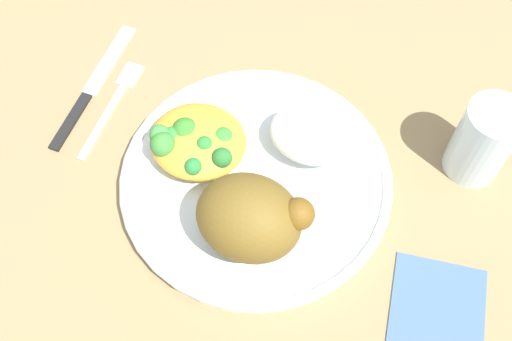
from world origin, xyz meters
TOP-DOWN VIEW (x-y plane):
  - ground_plane at (0.00, 0.00)m, footprint 2.00×2.00m
  - plate at (0.00, 0.00)m, footprint 0.29×0.29m
  - roasted_chicken at (0.02, -0.07)m, footprint 0.11×0.08m
  - rice_pile at (0.04, 0.06)m, footprint 0.09×0.07m
  - mac_cheese_with_broccoli at (-0.07, 0.01)m, footprint 0.10×0.09m
  - fork at (-0.19, 0.04)m, footprint 0.02×0.14m
  - knife at (-0.23, 0.04)m, footprint 0.02×0.19m
  - water_glass at (0.21, 0.11)m, footprint 0.06×0.06m
  - napkin at (0.21, -0.08)m, footprint 0.11×0.15m

SIDE VIEW (x-z plane):
  - ground_plane at x=0.00m, z-range 0.00..0.00m
  - napkin at x=0.21m, z-range 0.00..0.00m
  - fork at x=-0.19m, z-range 0.00..0.01m
  - knife at x=-0.23m, z-range 0.00..0.01m
  - plate at x=0.00m, z-range 0.00..0.02m
  - mac_cheese_with_broccoli at x=-0.07m, z-range 0.02..0.06m
  - rice_pile at x=0.04m, z-range 0.02..0.06m
  - water_glass at x=0.21m, z-range 0.00..0.10m
  - roasted_chicken at x=0.02m, z-range 0.02..0.10m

